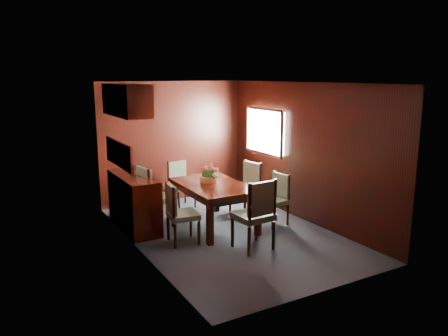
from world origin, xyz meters
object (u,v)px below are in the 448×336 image
dining_table (213,190)px  chair_head (256,211)px  sideboard (134,202)px  flower_centerpiece (208,173)px  chair_left_near (178,210)px  chair_right_near (276,196)px

dining_table → chair_head: size_ratio=1.49×
sideboard → flower_centerpiece: flower_centerpiece is taller
dining_table → chair_left_near: 0.92m
dining_table → chair_head: (0.06, -1.21, -0.04)m
sideboard → chair_right_near: (2.19, -1.00, 0.04)m
chair_right_near → chair_head: (-0.95, -0.81, 0.10)m
chair_right_near → chair_left_near: bearing=83.2°
chair_head → flower_centerpiece: size_ratio=3.36×
chair_left_near → chair_right_near: chair_left_near is taller
dining_table → chair_left_near: chair_left_near is taller
sideboard → chair_left_near: chair_left_near is taller
chair_left_near → chair_right_near: bearing=97.4°
chair_left_near → chair_head: 1.19m
dining_table → chair_right_near: (1.00, -0.40, -0.14)m
flower_centerpiece → sideboard: bearing=161.7°
sideboard → dining_table: bearing=-26.6°
sideboard → dining_table: (1.19, -0.59, 0.18)m
sideboard → chair_left_near: 1.07m
chair_left_near → chair_right_near: size_ratio=1.06×
dining_table → chair_right_near: 1.09m
chair_left_near → chair_head: chair_head is taller
dining_table → flower_centerpiece: 0.32m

